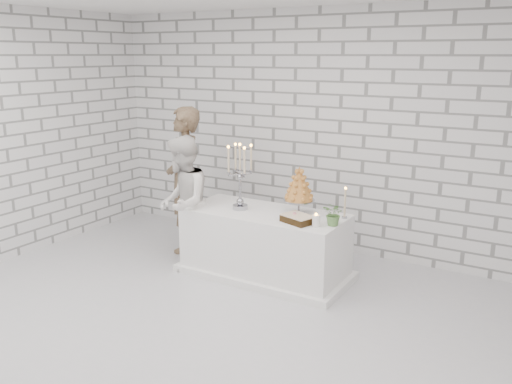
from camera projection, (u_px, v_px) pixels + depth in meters
name	position (u px, v px, depth m)	size (l,w,h in m)	color
ground	(200.00, 323.00, 5.07)	(6.00, 5.00, 0.01)	silver
wall_back	(317.00, 132.00, 6.78)	(6.00, 0.01, 3.00)	white
cake_table	(265.00, 244.00, 6.09)	(1.80, 0.80, 0.75)	white
groom	(184.00, 180.00, 6.77)	(0.67, 0.44, 1.83)	brown
bride	(183.00, 203.00, 6.24)	(0.76, 0.59, 1.56)	white
candelabra	(240.00, 177.00, 6.00)	(0.30, 0.30, 0.75)	#999AA3
croquembouche	(299.00, 191.00, 5.83)	(0.34, 0.34, 0.53)	#A26326
chocolate_cake	(298.00, 219.00, 5.60)	(0.32, 0.23, 0.08)	black
pillar_candle	(316.00, 221.00, 5.47)	(0.08, 0.08, 0.12)	white
extra_taper	(345.00, 204.00, 5.72)	(0.06, 0.06, 0.32)	beige
flowers	(334.00, 214.00, 5.48)	(0.22, 0.19, 0.25)	#407836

